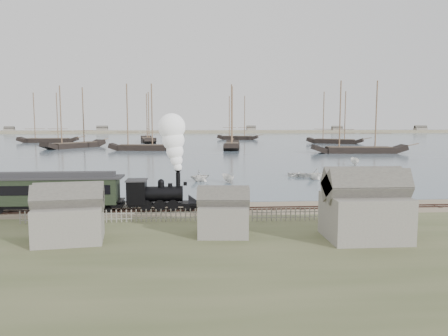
{
  "coord_description": "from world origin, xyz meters",
  "views": [
    {
      "loc": [
        -0.51,
        -46.72,
        9.42
      ],
      "look_at": [
        3.37,
        5.87,
        3.5
      ],
      "focal_mm": 35.0,
      "sensor_mm": 36.0,
      "label": 1
    }
  ],
  "objects": [
    {
      "name": "picket_fence_west",
      "position": [
        -6.5,
        -7.0,
        0.0
      ],
      "size": [
        19.0,
        0.1,
        1.2
      ],
      "primitive_type": null,
      "color": "slate",
      "rests_on": "ground"
    },
    {
      "name": "schooner_3",
      "position": [
        12.15,
        90.84,
        10.06
      ],
      "size": [
        7.85,
        23.05,
        20.0
      ],
      "primitive_type": null,
      "rotation": [
        0.0,
        0.0,
        1.45
      ],
      "color": "black",
      "rests_on": "harbor_water"
    },
    {
      "name": "far_spit",
      "position": [
        0.0,
        250.0,
        0.0
      ],
      "size": [
        500.0,
        20.0,
        1.8
      ],
      "primitive_type": "cube",
      "color": "tan",
      "rests_on": "ground"
    },
    {
      "name": "ground",
      "position": [
        0.0,
        0.0,
        0.0
      ],
      "size": [
        600.0,
        600.0,
        0.0
      ],
      "primitive_type": "plane",
      "color": "tan",
      "rests_on": "ground"
    },
    {
      "name": "shed_right",
      "position": [
        13.0,
        -14.0,
        0.0
      ],
      "size": [
        6.0,
        5.0,
        5.1
      ],
      "primitive_type": null,
      "color": "slate",
      "rests_on": "ground"
    },
    {
      "name": "harbor_water",
      "position": [
        0.0,
        170.0,
        0.03
      ],
      "size": [
        600.0,
        336.0,
        0.06
      ],
      "primitive_type": "cube",
      "color": "#4B5F6B",
      "rests_on": "ground"
    },
    {
      "name": "passenger_coach",
      "position": [
        -14.91,
        -2.0,
        2.25
      ],
      "size": [
        14.68,
        2.83,
        3.56
      ],
      "color": "black",
      "rests_on": "ground"
    },
    {
      "name": "schooner_2",
      "position": [
        -15.6,
        85.45,
        10.06
      ],
      "size": [
        19.69,
        6.81,
        20.0
      ],
      "primitive_type": null,
      "rotation": [
        0.0,
        0.0,
        -0.12
      ],
      "color": "black",
      "rests_on": "harbor_water"
    },
    {
      "name": "schooner_8",
      "position": [
        20.35,
        151.41,
        10.06
      ],
      "size": [
        18.94,
        10.46,
        20.0
      ],
      "primitive_type": null,
      "rotation": [
        0.0,
        0.0,
        -0.35
      ],
      "color": "black",
      "rests_on": "harbor_water"
    },
    {
      "name": "schooner_5",
      "position": [
        54.24,
        117.33,
        10.06
      ],
      "size": [
        20.81,
        14.84,
        20.0
      ],
      "primitive_type": null,
      "rotation": [
        0.0,
        0.0,
        -0.52
      ],
      "color": "black",
      "rests_on": "harbor_water"
    },
    {
      "name": "shed_left",
      "position": [
        -10.0,
        -13.0,
        0.0
      ],
      "size": [
        5.0,
        4.0,
        4.1
      ],
      "primitive_type": null,
      "color": "slate",
      "rests_on": "ground"
    },
    {
      "name": "schooner_6",
      "position": [
        -58.04,
        132.84,
        10.06
      ],
      "size": [
        23.65,
        6.23,
        20.0
      ],
      "primitive_type": null,
      "rotation": [
        0.0,
        0.0,
        -0.03
      ],
      "color": "black",
      "rests_on": "harbor_water"
    },
    {
      "name": "rowboat_3",
      "position": [
        17.13,
        22.88,
        0.48
      ],
      "size": [
        4.08,
        4.77,
        0.84
      ],
      "primitive_type": "imported",
      "rotation": [
        0.0,
        0.0,
        1.22
      ],
      "color": "white",
      "rests_on": "harbor_water"
    },
    {
      "name": "rowboat_5",
      "position": [
        32.6,
        39.59,
        0.82
      ],
      "size": [
        4.14,
        2.26,
        1.51
      ],
      "primitive_type": "imported",
      "rotation": [
        0.0,
        0.0,
        2.93
      ],
      "color": "white",
      "rests_on": "harbor_water"
    },
    {
      "name": "schooner_4",
      "position": [
        45.66,
        70.86,
        10.06
      ],
      "size": [
        26.13,
        8.18,
        20.0
      ],
      "primitive_type": null,
      "rotation": [
        0.0,
        0.0,
        -0.09
      ],
      "color": "black",
      "rests_on": "harbor_water"
    },
    {
      "name": "shed_mid",
      "position": [
        2.0,
        -12.0,
        0.0
      ],
      "size": [
        4.0,
        3.5,
        3.6
      ],
      "primitive_type": null,
      "color": "slate",
      "rests_on": "ground"
    },
    {
      "name": "picket_fence_east",
      "position": [
        12.5,
        -7.5,
        0.0
      ],
      "size": [
        15.0,
        0.1,
        1.2
      ],
      "primitive_type": null,
      "color": "slate",
      "rests_on": "ground"
    },
    {
      "name": "beached_dinghy",
      "position": [
        -7.51,
        0.09,
        0.36
      ],
      "size": [
        3.53,
        4.12,
        0.72
      ],
      "primitive_type": "imported",
      "rotation": [
        0.0,
        0.0,
        1.22
      ],
      "color": "white",
      "rests_on": "ground"
    },
    {
      "name": "schooner_1",
      "position": [
        -38.84,
        99.09,
        10.06
      ],
      "size": [
        17.86,
        22.11,
        20.0
      ],
      "primitive_type": null,
      "rotation": [
        0.0,
        0.0,
        0.95
      ],
      "color": "black",
      "rests_on": "harbor_water"
    },
    {
      "name": "schooner_7",
      "position": [
        -18.19,
        131.89,
        10.06
      ],
      "size": [
        9.44,
        23.96,
        20.0
      ],
      "primitive_type": null,
      "rotation": [
        0.0,
        0.0,
        1.75
      ],
      "color": "black",
      "rests_on": "harbor_water"
    },
    {
      "name": "locomotive",
      "position": [
        -2.72,
        -2.0,
        4.45
      ],
      "size": [
        7.75,
        2.89,
        9.66
      ],
      "color": "black",
      "rests_on": "ground"
    },
    {
      "name": "rowboat_4",
      "position": [
        18.78,
        19.57,
        0.98
      ],
      "size": [
        3.84,
        4.16,
        1.83
      ],
      "primitive_type": "imported",
      "rotation": [
        0.0,
        0.0,
        4.99
      ],
      "color": "white",
      "rests_on": "harbor_water"
    },
    {
      "name": "rowboat_2",
      "position": [
        4.74,
        17.13,
        0.68
      ],
      "size": [
        3.44,
        2.12,
        1.25
      ],
      "primitive_type": "imported",
      "rotation": [
        0.0,
        0.0,
        3.44
      ],
      "color": "white",
      "rests_on": "harbor_water"
    },
    {
      "name": "rail_track",
      "position": [
        0.0,
        -2.0,
        0.04
      ],
      "size": [
        120.0,
        1.8,
        0.16
      ],
      "color": "#37231E",
      "rests_on": "ground"
    },
    {
      "name": "rowboat_1",
      "position": [
        0.66,
        18.64,
        0.91
      ],
      "size": [
        4.0,
        4.18,
        1.7
      ],
      "primitive_type": "imported",
      "rotation": [
        0.0,
        0.0,
        2.07
      ],
      "color": "white",
      "rests_on": "harbor_water"
    }
  ]
}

